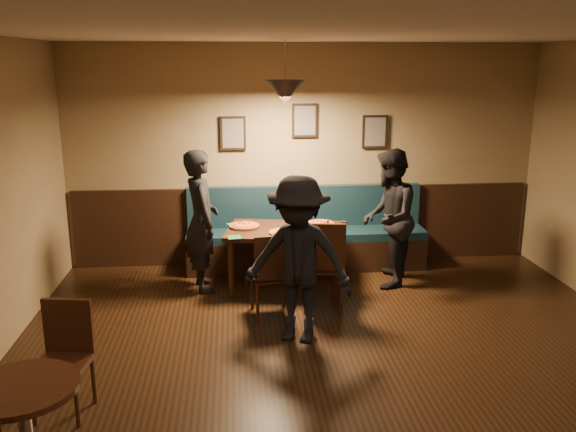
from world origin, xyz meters
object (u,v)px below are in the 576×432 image
object	(u,v)px
chair_near_left	(271,273)
diner_left	(201,221)
dining_table	(285,258)
tabasco_bottle	(328,224)
booth_bench	(306,230)
chair_near_right	(324,264)
diner_front	(298,260)
cafe_chair_far	(61,362)
diner_right	(389,218)
soda_glass	(343,228)

from	to	relation	value
chair_near_left	diner_left	distance (m)	1.15
dining_table	tabasco_bottle	size ratio (longest dim) A/B	10.20
booth_bench	chair_near_right	world-z (taller)	booth_bench
tabasco_bottle	dining_table	bearing A→B (deg)	173.34
booth_bench	diner_front	bearing A→B (deg)	-99.09
chair_near_right	cafe_chair_far	world-z (taller)	chair_near_right
diner_left	diner_right	bearing A→B (deg)	-104.22
diner_left	soda_glass	bearing A→B (deg)	-114.27
chair_near_right	diner_front	distance (m)	0.87
diner_left	soda_glass	world-z (taller)	diner_left
booth_bench	chair_near_left	bearing A→B (deg)	-110.79
diner_right	tabasco_bottle	size ratio (longest dim) A/B	12.50
soda_glass	chair_near_left	bearing A→B (deg)	-149.66
diner_left	tabasco_bottle	bearing A→B (deg)	-106.90
diner_right	tabasco_bottle	distance (m)	0.72
dining_table	diner_left	bearing A→B (deg)	-172.65
dining_table	chair_near_left	bearing A→B (deg)	-95.65
diner_front	soda_glass	world-z (taller)	diner_front
booth_bench	diner_front	xyz separation A→B (m)	(-0.33, -2.04, 0.29)
dining_table	chair_near_right	bearing A→B (deg)	-50.79
booth_bench	diner_left	world-z (taller)	diner_left
diner_left	diner_right	xyz separation A→B (m)	(2.16, -0.05, -0.01)
chair_near_left	diner_left	xyz separation A→B (m)	(-0.74, 0.81, 0.36)
chair_near_left	diner_left	world-z (taller)	diner_left
booth_bench	tabasco_bottle	world-z (taller)	booth_bench
tabasco_bottle	cafe_chair_far	world-z (taller)	cafe_chair_far
diner_right	diner_front	world-z (taller)	diner_right
diner_front	tabasco_bottle	bearing A→B (deg)	90.46
diner_front	tabasco_bottle	world-z (taller)	diner_front
diner_left	diner_front	distance (m)	1.71
booth_bench	diner_left	size ratio (longest dim) A/B	1.84
diner_front	soda_glass	xyz separation A→B (m)	(0.62, 1.10, -0.01)
chair_near_left	dining_table	bearing A→B (deg)	66.95
booth_bench	soda_glass	xyz separation A→B (m)	(0.30, -0.94, 0.28)
diner_left	dining_table	bearing A→B (deg)	-105.57
dining_table	booth_bench	bearing A→B (deg)	73.88
dining_table	cafe_chair_far	bearing A→B (deg)	-117.05
booth_bench	dining_table	distance (m)	0.76
soda_glass	diner_left	bearing A→B (deg)	168.57
dining_table	diner_right	bearing A→B (deg)	9.78
chair_near_right	tabasco_bottle	size ratio (longest dim) A/B	7.64
diner_right	soda_glass	world-z (taller)	diner_right
dining_table	chair_near_right	size ratio (longest dim) A/B	1.34
chair_near_right	soda_glass	distance (m)	0.53
diner_left	chair_near_right	bearing A→B (deg)	-130.33
dining_table	diner_front	distance (m)	1.44
diner_left	diner_front	xyz separation A→B (m)	(0.96, -1.41, -0.02)
chair_near_left	diner_right	distance (m)	1.65
diner_front	chair_near_left	bearing A→B (deg)	130.40
booth_bench	dining_table	world-z (taller)	booth_bench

